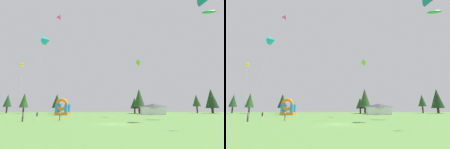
% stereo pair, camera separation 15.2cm
% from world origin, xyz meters
% --- Properties ---
extents(ground_plane, '(120.00, 120.00, 0.00)m').
position_xyz_m(ground_plane, '(0.00, 0.00, 0.00)').
color(ground_plane, '#5B8C42').
extents(kite_yellow_box, '(3.75, 4.72, 14.20)m').
position_xyz_m(kite_yellow_box, '(-24.32, 17.72, 13.63)').
color(kite_yellow_box, yellow).
rests_on(kite_yellow_box, ground_plane).
extents(kite_cyan_delta, '(2.91, 5.12, 16.47)m').
position_xyz_m(kite_cyan_delta, '(-13.08, 5.48, 15.59)').
color(kite_cyan_delta, '#19B7CC').
rests_on(kite_cyan_delta, ground_plane).
extents(kite_pink_delta, '(1.71, 9.35, 27.42)m').
position_xyz_m(kite_pink_delta, '(-14.73, 16.04, 26.66)').
color(kite_pink_delta, '#EA599E').
rests_on(kite_pink_delta, ground_plane).
extents(kite_teal_delta, '(2.51, 7.05, 25.08)m').
position_xyz_m(kite_teal_delta, '(18.65, 4.41, 23.85)').
color(kite_teal_delta, '#0C7F7A').
rests_on(kite_teal_delta, ground_plane).
extents(kite_lime_diamond, '(1.48, 4.35, 14.88)m').
position_xyz_m(kite_lime_diamond, '(6.84, 17.86, 14.16)').
color(kite_lime_diamond, '#8CD826').
rests_on(kite_lime_diamond, ground_plane).
extents(kite_green_parafoil, '(5.78, 1.56, 25.68)m').
position_xyz_m(kite_green_parafoil, '(23.26, 10.61, 24.98)').
color(kite_green_parafoil, green).
rests_on(kite_green_parafoil, ground_plane).
extents(person_left_edge, '(0.38, 0.38, 1.60)m').
position_xyz_m(person_left_edge, '(-15.84, 4.29, 0.95)').
color(person_left_edge, black).
rests_on(person_left_edge, ground_plane).
extents(person_near_camera, '(0.36, 0.36, 1.54)m').
position_xyz_m(person_near_camera, '(-9.89, 6.25, 0.91)').
color(person_near_camera, '#B21E26').
rests_on(person_near_camera, ground_plane).
extents(person_midfield, '(0.38, 0.38, 1.55)m').
position_xyz_m(person_midfield, '(-15.21, 8.61, 0.92)').
color(person_midfield, silver).
rests_on(person_midfield, ground_plane).
extents(inflatable_red_slide, '(4.11, 4.24, 5.29)m').
position_xyz_m(inflatable_red_slide, '(-15.95, 28.82, 1.92)').
color(inflatable_red_slide, orange).
rests_on(inflatable_red_slide, ground_plane).
extents(festival_tent, '(7.80, 3.02, 3.61)m').
position_xyz_m(festival_tent, '(13.71, 31.18, 1.80)').
color(festival_tent, silver).
rests_on(festival_tent, ground_plane).
extents(tree_row_0, '(3.20, 3.20, 7.70)m').
position_xyz_m(tree_row_0, '(-43.95, 45.31, 5.06)').
color(tree_row_0, '#4C331E').
rests_on(tree_row_0, ground_plane).
extents(tree_row_1, '(3.43, 3.43, 8.12)m').
position_xyz_m(tree_row_1, '(-35.84, 43.06, 5.17)').
color(tree_row_1, '#4C331E').
rests_on(tree_row_1, ground_plane).
extents(tree_row_2, '(3.75, 3.75, 7.90)m').
position_xyz_m(tree_row_2, '(-23.14, 44.88, 4.98)').
color(tree_row_2, '#4C331E').
rests_on(tree_row_2, ground_plane).
extents(tree_row_3, '(3.59, 3.59, 6.21)m').
position_xyz_m(tree_row_3, '(9.18, 43.83, 4.02)').
color(tree_row_3, '#4C331E').
rests_on(tree_row_3, ground_plane).
extents(tree_row_4, '(4.47, 4.47, 9.67)m').
position_xyz_m(tree_row_4, '(10.65, 40.88, 5.98)').
color(tree_row_4, '#4C331E').
rests_on(tree_row_4, ground_plane).
extents(tree_row_5, '(3.23, 3.23, 7.70)m').
position_xyz_m(tree_row_5, '(35.70, 45.92, 5.17)').
color(tree_row_5, '#4C331E').
rests_on(tree_row_5, ground_plane).
extents(tree_row_6, '(4.99, 4.99, 9.90)m').
position_xyz_m(tree_row_6, '(41.04, 44.05, 5.95)').
color(tree_row_6, '#4C331E').
rests_on(tree_row_6, ground_plane).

